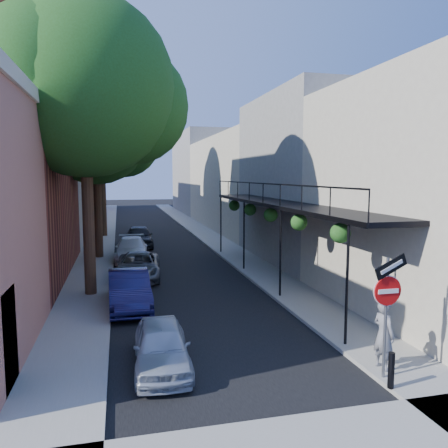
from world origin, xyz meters
TOP-DOWN VIEW (x-y plane):
  - ground at (0.00, 0.00)m, footprint 160.00×160.00m
  - road_surface at (0.00, 30.00)m, footprint 6.00×64.00m
  - sidewalk_left at (-4.00, 30.00)m, footprint 2.00×64.00m
  - sidewalk_right at (4.00, 30.00)m, footprint 2.00×64.00m
  - buildings_left at (-9.30, 28.76)m, footprint 10.10×59.10m
  - buildings_right at (8.99, 29.49)m, footprint 9.80×55.00m
  - sign_post at (3.16, 0.97)m, footprint 0.89×0.17m
  - bollard at (3.00, 0.50)m, footprint 0.14×0.14m
  - oak_near at (-3.37, 10.26)m, footprint 7.48×6.80m
  - oak_mid at (-3.42, 18.23)m, footprint 6.60×6.00m
  - oak_far at (-3.35, 27.27)m, footprint 7.70×7.00m
  - parked_car_a at (-1.72, 2.91)m, footprint 1.47×3.37m
  - parked_car_b at (-2.37, 8.12)m, footprint 1.51×4.05m
  - parked_car_c at (-1.86, 12.54)m, footprint 2.27×4.38m
  - parked_car_d at (-2.03, 17.12)m, footprint 1.92×4.38m
  - parked_car_e at (-1.40, 21.64)m, footprint 1.67×4.13m
  - pedestrian at (3.40, 1.41)m, footprint 0.51×0.67m

SIDE VIEW (x-z plane):
  - ground at x=0.00m, z-range 0.00..0.00m
  - road_surface at x=0.00m, z-range 0.00..0.01m
  - sidewalk_left at x=-4.00m, z-range 0.00..0.12m
  - sidewalk_right at x=4.00m, z-range 0.00..0.12m
  - bollard at x=3.00m, z-range 0.12..0.92m
  - parked_car_a at x=-1.72m, z-range 0.00..1.13m
  - parked_car_c at x=-1.86m, z-range 0.00..1.18m
  - parked_car_d at x=-2.03m, z-range 0.00..1.25m
  - parked_car_b at x=-2.37m, z-range 0.00..1.32m
  - parked_car_e at x=-1.40m, z-range 0.00..1.41m
  - pedestrian at x=3.40m, z-range 0.12..1.79m
  - sign_post at x=3.16m, z-range 0.54..3.53m
  - buildings_right at x=8.99m, z-range -0.58..9.42m
  - buildings_left at x=-9.30m, z-range -1.06..10.94m
  - oak_mid at x=-3.42m, z-range 1.96..12.16m
  - oak_near at x=-3.37m, z-range 2.17..13.59m
  - oak_far at x=-3.35m, z-range 2.31..14.21m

